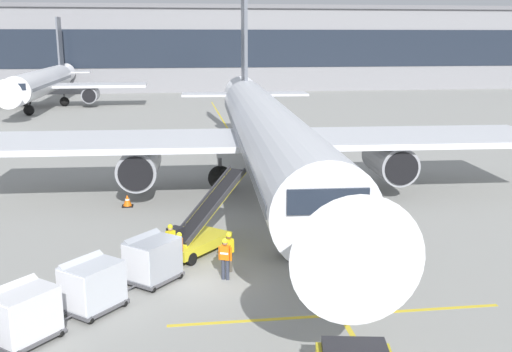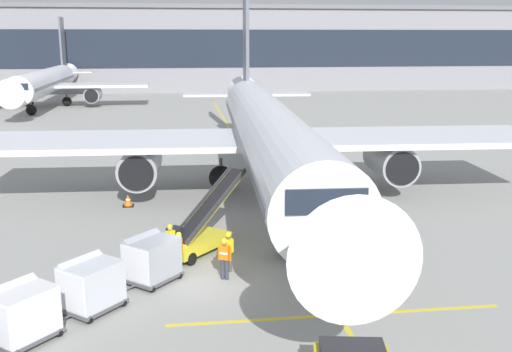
{
  "view_description": "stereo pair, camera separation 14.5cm",
  "coord_description": "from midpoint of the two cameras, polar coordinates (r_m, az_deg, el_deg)",
  "views": [
    {
      "loc": [
        -1.04,
        -22.52,
        9.57
      ],
      "look_at": [
        2.66,
        4.49,
        3.21
      ],
      "focal_mm": 41.87,
      "sensor_mm": 36.0,
      "label": 1
    },
    {
      "loc": [
        -0.9,
        -22.54,
        9.57
      ],
      "look_at": [
        2.66,
        4.49,
        3.21
      ],
      "focal_mm": 41.87,
      "sensor_mm": 36.0,
      "label": 2
    }
  ],
  "objects": [
    {
      "name": "ground_crew_by_loader",
      "position": [
        25.08,
        -7.48,
        -6.97
      ],
      "size": [
        0.32,
        0.56,
        1.74
      ],
      "color": "black",
      "rests_on": "ground"
    },
    {
      "name": "apron_guidance_line_stop_bar",
      "position": [
        21.79,
        7.67,
        -13.03
      ],
      "size": [
        12.0,
        0.2,
        0.01
      ],
      "color": "yellow",
      "rests_on": "ground"
    },
    {
      "name": "safety_cone_engine_keepout",
      "position": [
        35.32,
        -12.31,
        -2.31
      ],
      "size": [
        0.63,
        0.63,
        0.71
      ],
      "color": "black",
      "rests_on": "ground"
    },
    {
      "name": "ground_crew_marshaller",
      "position": [
        26.16,
        -8.32,
        -6.14
      ],
      "size": [
        0.45,
        0.43,
        1.74
      ],
      "color": "#333847",
      "rests_on": "ground"
    },
    {
      "name": "baggage_cart_second",
      "position": [
        22.35,
        -15.63,
        -9.93
      ],
      "size": [
        2.52,
        2.59,
        1.91
      ],
      "color": "#515156",
      "rests_on": "ground"
    },
    {
      "name": "baggage_cart_lead",
      "position": [
        24.3,
        -10.11,
        -7.73
      ],
      "size": [
        2.52,
        2.59,
        1.91
      ],
      "color": "#515156",
      "rests_on": "ground"
    },
    {
      "name": "belt_loader",
      "position": [
        27.27,
        -5.68,
        -5.42
      ],
      "size": [
        4.32,
        4.63,
        3.44
      ],
      "color": "gold",
      "rests_on": "ground"
    },
    {
      "name": "parked_airplane",
      "position": [
        36.86,
        0.84,
        4.22
      ],
      "size": [
        35.1,
        44.97,
        15.23
      ],
      "color": "silver",
      "rests_on": "ground"
    },
    {
      "name": "distant_airplane",
      "position": [
        88.76,
        -19.75,
        8.39
      ],
      "size": [
        28.34,
        37.41,
        12.68
      ],
      "color": "white",
      "rests_on": "ground"
    },
    {
      "name": "apron_guidance_line_lead_in",
      "position": [
        36.88,
        1.07,
        -1.9
      ],
      "size": [
        0.2,
        110.0,
        0.01
      ],
      "color": "yellow",
      "rests_on": "ground"
    },
    {
      "name": "terminal_building",
      "position": [
        115.67,
        -0.12,
        12.12
      ],
      "size": [
        144.49,
        16.78,
        15.13
      ],
      "color": "gray",
      "rests_on": "ground"
    },
    {
      "name": "ground_plane",
      "position": [
        24.5,
        -4.99,
        -9.91
      ],
      "size": [
        600.0,
        600.0,
        0.0
      ],
      "primitive_type": "plane",
      "color": "gray"
    },
    {
      "name": "baggage_cart_third",
      "position": [
        20.91,
        -21.63,
        -12.05
      ],
      "size": [
        2.52,
        2.59,
        1.91
      ],
      "color": "#515156",
      "rests_on": "ground"
    },
    {
      "name": "ground_crew_by_carts",
      "position": [
        24.18,
        -3.13,
        -7.65
      ],
      "size": [
        0.53,
        0.38,
        1.74
      ],
      "color": "#333847",
      "rests_on": "ground"
    },
    {
      "name": "ground_crew_wingwalker",
      "position": [
        24.89,
        -2.77,
        -7.03
      ],
      "size": [
        0.45,
        0.43,
        1.74
      ],
      "color": "#514C42",
      "rests_on": "ground"
    }
  ]
}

